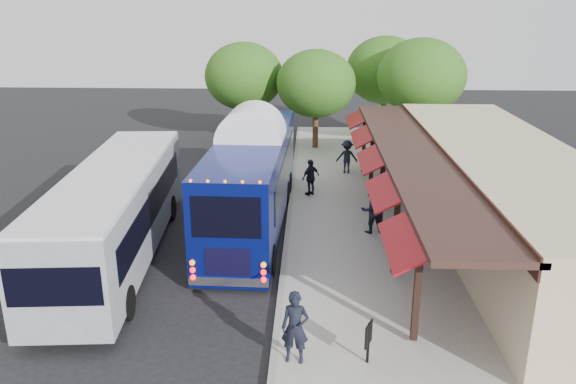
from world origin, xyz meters
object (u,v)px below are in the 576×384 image
(coach_bus, at_px, (253,175))
(ped_c, at_px, (311,177))
(ped_b, at_px, (372,210))
(city_bus, at_px, (116,209))
(ped_d, at_px, (347,157))
(sign_board, at_px, (368,336))
(ped_a, at_px, (295,328))

(coach_bus, relative_size, ped_c, 7.17)
(coach_bus, relative_size, ped_b, 6.75)
(city_bus, bearing_deg, ped_b, 9.55)
(coach_bus, xyz_separation_m, ped_b, (4.85, -1.15, -1.06))
(ped_d, bearing_deg, ped_b, 95.43)
(ped_c, distance_m, sign_board, 13.35)
(city_bus, bearing_deg, ped_c, 40.31)
(city_bus, distance_m, ped_a, 9.18)
(coach_bus, height_order, sign_board, coach_bus)
(coach_bus, relative_size, city_bus, 0.99)
(city_bus, xyz_separation_m, ped_b, (9.40, 2.37, -0.78))
(city_bus, bearing_deg, ped_d, 45.80)
(coach_bus, bearing_deg, ped_c, 56.49)
(city_bus, xyz_separation_m, ped_c, (6.96, 6.94, -0.83))
(ped_d, height_order, sign_board, ped_d)
(ped_b, relative_size, ped_c, 1.06)
(ped_b, bearing_deg, coach_bus, -25.94)
(ped_b, bearing_deg, city_bus, 1.54)
(ped_b, xyz_separation_m, sign_board, (-0.96, -8.70, -0.16))
(ped_a, relative_size, ped_c, 1.10)
(coach_bus, bearing_deg, ped_a, -76.59)
(ped_c, bearing_deg, sign_board, 54.46)
(city_bus, distance_m, ped_d, 13.99)
(coach_bus, distance_m, sign_board, 10.66)
(ped_d, xyz_separation_m, sign_board, (-0.46, -17.09, -0.13))
(ped_a, distance_m, ped_b, 9.14)
(ped_c, height_order, ped_d, ped_d)
(ped_c, relative_size, ped_d, 0.98)
(ped_a, height_order, ped_d, ped_a)
(sign_board, bearing_deg, ped_a, -156.98)
(city_bus, distance_m, sign_board, 10.60)
(coach_bus, xyz_separation_m, ped_a, (2.05, -9.85, -1.03))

